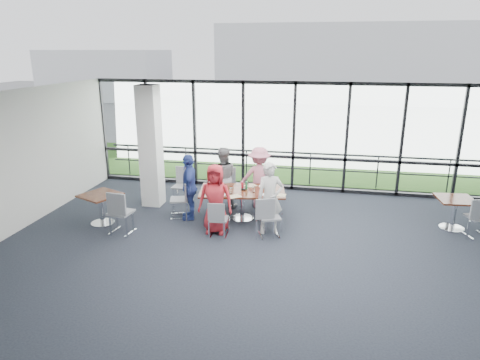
% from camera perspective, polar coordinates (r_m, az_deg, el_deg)
% --- Properties ---
extents(floor, '(12.00, 10.00, 0.02)m').
position_cam_1_polar(floor, '(8.42, 4.20, -11.84)').
color(floor, '#1D212B').
rests_on(floor, ground).
extents(ceiling, '(12.00, 10.00, 0.04)m').
position_cam_1_polar(ceiling, '(7.43, 4.74, 10.41)').
color(ceiling, white).
rests_on(ceiling, ground).
extents(curtain_wall_back, '(12.00, 0.10, 3.20)m').
position_cam_1_polar(curtain_wall_back, '(12.60, 7.18, 5.69)').
color(curtain_wall_back, white).
rests_on(curtain_wall_back, ground).
extents(structural_column, '(0.50, 0.50, 3.20)m').
position_cam_1_polar(structural_column, '(11.50, -11.83, 4.38)').
color(structural_column, white).
rests_on(structural_column, ground).
extents(apron, '(80.00, 70.00, 0.02)m').
position_cam_1_polar(apron, '(17.82, 8.17, 3.66)').
color(apron, slate).
rests_on(apron, ground).
extents(grass_strip, '(80.00, 5.00, 0.01)m').
position_cam_1_polar(grass_strip, '(15.88, 7.77, 2.14)').
color(grass_strip, '#215118').
rests_on(grass_strip, ground).
extents(hangar_main, '(24.00, 10.00, 6.00)m').
position_cam_1_polar(hangar_main, '(39.47, 16.27, 14.86)').
color(hangar_main, silver).
rests_on(hangar_main, ground).
extents(hangar_aux, '(10.00, 6.00, 4.00)m').
position_cam_1_polar(hangar_aux, '(40.09, -17.41, 13.35)').
color(hangar_aux, silver).
rests_on(hangar_aux, ground).
extents(guard_rail, '(12.00, 0.06, 0.06)m').
position_cam_1_polar(guard_rail, '(13.44, 7.19, 1.58)').
color(guard_rail, '#2D2D33').
rests_on(guard_rail, ground).
extents(main_table, '(2.21, 1.43, 0.75)m').
position_cam_1_polar(main_table, '(10.49, 0.32, -1.95)').
color(main_table, '#35100C').
rests_on(main_table, ground).
extents(side_table_left, '(1.08, 1.08, 0.75)m').
position_cam_1_polar(side_table_left, '(10.73, -18.10, -2.44)').
color(side_table_left, '#35100C').
rests_on(side_table_left, ground).
extents(side_table_right, '(0.86, 0.86, 0.75)m').
position_cam_1_polar(side_table_right, '(11.10, 26.76, -2.84)').
color(side_table_right, '#35100C').
rests_on(side_table_right, ground).
extents(diner_near_left, '(0.80, 0.53, 1.61)m').
position_cam_1_polar(diner_near_left, '(9.70, -3.29, -2.53)').
color(diner_near_left, '#B3222B').
rests_on(diner_near_left, ground).
extents(diner_near_right, '(0.72, 0.62, 1.66)m').
position_cam_1_polar(diner_near_right, '(9.67, 4.02, -2.46)').
color(diner_near_right, silver).
rests_on(diner_near_right, ground).
extents(diner_far_left, '(0.89, 0.68, 1.63)m').
position_cam_1_polar(diner_far_left, '(11.25, -2.34, 0.32)').
color(diner_far_left, gray).
rests_on(diner_far_left, ground).
extents(diner_far_right, '(1.10, 0.64, 1.63)m').
position_cam_1_polar(diner_far_right, '(11.26, 2.59, 0.34)').
color(diner_far_right, '#D4798F').
rests_on(diner_far_right, ground).
extents(diner_end, '(0.78, 1.07, 1.64)m').
position_cam_1_polar(diner_end, '(10.56, -6.77, -0.89)').
color(diner_end, '#2F4497').
rests_on(diner_end, ground).
extents(chair_main_nl, '(0.43, 0.43, 0.81)m').
position_cam_1_polar(chair_main_nl, '(9.64, -2.83, -5.20)').
color(chair_main_nl, gray).
rests_on(chair_main_nl, ground).
extents(chair_main_nr, '(0.58, 0.58, 0.92)m').
position_cam_1_polar(chair_main_nr, '(9.61, 3.95, -4.94)').
color(chair_main_nr, gray).
rests_on(chair_main_nr, ground).
extents(chair_main_fl, '(0.57, 0.57, 0.96)m').
position_cam_1_polar(chair_main_fl, '(11.55, -2.14, -0.98)').
color(chair_main_fl, gray).
rests_on(chair_main_fl, ground).
extents(chair_main_fr, '(0.56, 0.56, 0.98)m').
position_cam_1_polar(chair_main_fr, '(11.58, 3.09, -0.88)').
color(chair_main_fr, gray).
rests_on(chair_main_fr, ground).
extents(chair_main_end, '(0.56, 0.56, 0.92)m').
position_cam_1_polar(chair_main_end, '(10.78, -8.09, -2.60)').
color(chair_main_end, gray).
rests_on(chair_main_end, ground).
extents(chair_spare_la, '(0.54, 0.54, 1.00)m').
position_cam_1_polar(chair_spare_la, '(10.11, -15.61, -4.18)').
color(chair_spare_la, gray).
rests_on(chair_spare_la, ground).
extents(chair_spare_lb, '(0.50, 0.50, 0.96)m').
position_cam_1_polar(chair_spare_lb, '(11.72, -7.73, -0.86)').
color(chair_spare_lb, gray).
rests_on(chair_spare_lb, ground).
extents(chair_spare_r, '(0.56, 0.56, 0.91)m').
position_cam_1_polar(chair_spare_r, '(10.98, 29.15, -4.35)').
color(chair_spare_r, gray).
rests_on(chair_spare_r, ground).
extents(plate_nl, '(0.28, 0.28, 0.01)m').
position_cam_1_polar(plate_nl, '(10.11, -2.71, -1.99)').
color(plate_nl, white).
rests_on(plate_nl, main_table).
extents(plate_nr, '(0.26, 0.26, 0.01)m').
position_cam_1_polar(plate_nr, '(10.13, 3.65, -1.97)').
color(plate_nr, white).
rests_on(plate_nr, main_table).
extents(plate_fl, '(0.26, 0.26, 0.01)m').
position_cam_1_polar(plate_fl, '(10.78, -2.64, -0.77)').
color(plate_fl, white).
rests_on(plate_fl, main_table).
extents(plate_fr, '(0.24, 0.24, 0.01)m').
position_cam_1_polar(plate_fr, '(10.74, 3.17, -0.84)').
color(plate_fr, white).
rests_on(plate_fr, main_table).
extents(plate_end, '(0.27, 0.27, 0.01)m').
position_cam_1_polar(plate_end, '(10.48, -4.39, -1.32)').
color(plate_end, white).
rests_on(plate_end, main_table).
extents(tumbler_a, '(0.07, 0.07, 0.15)m').
position_cam_1_polar(tumbler_a, '(10.19, -1.21, -1.43)').
color(tumbler_a, white).
rests_on(tumbler_a, main_table).
extents(tumbler_b, '(0.07, 0.07, 0.14)m').
position_cam_1_polar(tumbler_b, '(10.28, 1.85, -1.29)').
color(tumbler_b, white).
rests_on(tumbler_b, main_table).
extents(tumbler_c, '(0.07, 0.07, 0.15)m').
position_cam_1_polar(tumbler_c, '(10.64, 0.93, -0.62)').
color(tumbler_c, white).
rests_on(tumbler_c, main_table).
extents(tumbler_d, '(0.07, 0.07, 0.14)m').
position_cam_1_polar(tumbler_d, '(10.32, -4.05, -1.25)').
color(tumbler_d, white).
rests_on(tumbler_d, main_table).
extents(menu_a, '(0.39, 0.38, 0.00)m').
position_cam_1_polar(menu_a, '(10.01, -0.81, -2.20)').
color(menu_a, white).
rests_on(menu_a, main_table).
extents(menu_b, '(0.32, 0.24, 0.00)m').
position_cam_1_polar(menu_b, '(10.15, 5.25, -2.00)').
color(menu_b, white).
rests_on(menu_b, main_table).
extents(menu_c, '(0.36, 0.35, 0.00)m').
position_cam_1_polar(menu_c, '(10.80, 1.43, -0.75)').
color(menu_c, white).
rests_on(menu_c, main_table).
extents(condiment_caddy, '(0.10, 0.07, 0.04)m').
position_cam_1_polar(condiment_caddy, '(10.44, 0.46, -1.27)').
color(condiment_caddy, black).
rests_on(condiment_caddy, main_table).
extents(ketchup_bottle, '(0.06, 0.06, 0.18)m').
position_cam_1_polar(ketchup_bottle, '(10.51, 0.31, -0.74)').
color(ketchup_bottle, '#AD1728').
rests_on(ketchup_bottle, main_table).
extents(green_bottle, '(0.05, 0.05, 0.20)m').
position_cam_1_polar(green_bottle, '(10.50, 0.85, -0.70)').
color(green_bottle, '#187439').
rests_on(green_bottle, main_table).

